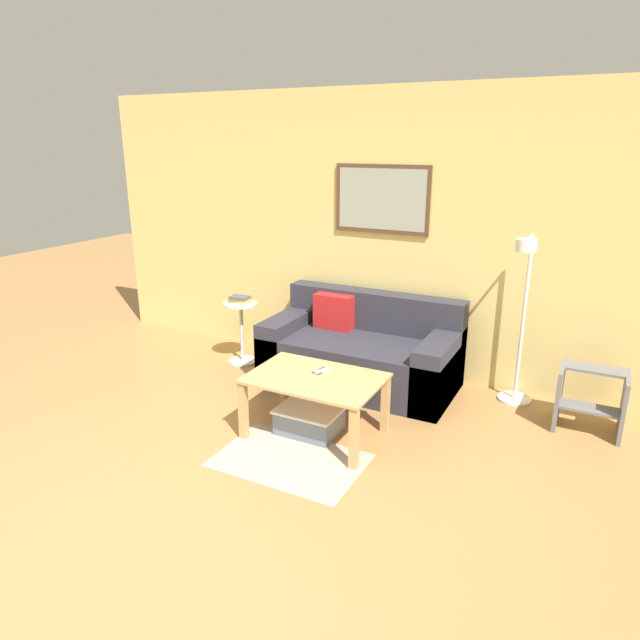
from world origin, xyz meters
The scene contains 12 objects.
ground_plane centered at (0.00, 0.00, 0.00)m, with size 16.00×16.00×0.00m, color #A87542.
wall_back centered at (0.00, 3.13, 1.28)m, with size 5.60×0.09×2.55m.
area_rug centered at (0.37, 1.25, 0.00)m, with size 1.00×0.67×0.01m, color #A39989.
couch centered at (0.27, 2.68, 0.28)m, with size 1.68×0.85×0.78m.
coffee_table centered at (0.35, 1.65, 0.38)m, with size 0.96×0.65×0.46m.
storage_bin centered at (0.30, 1.66, 0.10)m, with size 0.47×0.36×0.20m.
floor_lamp centered at (1.58, 2.81, 0.79)m, with size 0.28×0.52×1.42m.
side_table centered at (-0.96, 2.61, 0.36)m, with size 0.34×0.34×0.61m.
book_stack centered at (-0.98, 2.63, 0.63)m, with size 0.23×0.15×0.06m.
remote_control centered at (0.36, 1.76, 0.47)m, with size 0.04×0.15×0.02m, color #99999E.
cell_phone centered at (0.35, 1.76, 0.47)m, with size 0.07×0.14×0.01m, color #1E2338.
step_stool centered at (2.15, 2.68, 0.26)m, with size 0.47×0.38×0.47m.
Camera 1 is at (2.14, -1.72, 2.11)m, focal length 32.00 mm.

